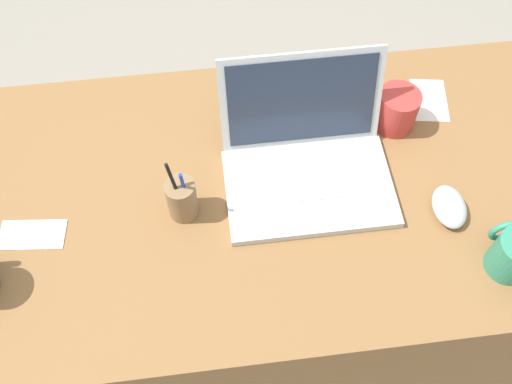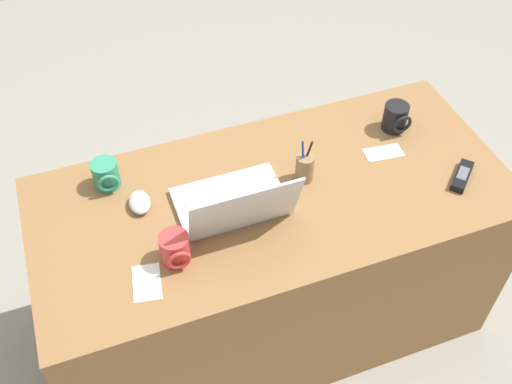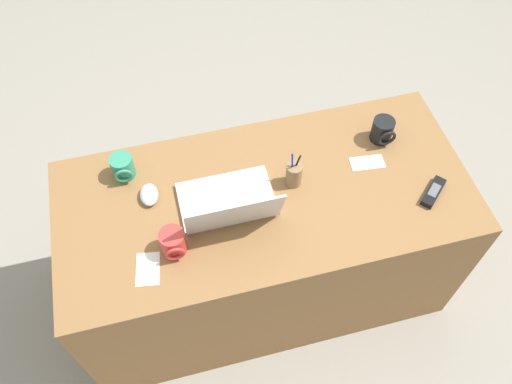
{
  "view_description": "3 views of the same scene",
  "coord_description": "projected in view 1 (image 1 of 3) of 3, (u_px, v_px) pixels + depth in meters",
  "views": [
    {
      "loc": [
        -0.04,
        -0.61,
        1.76
      ],
      "look_at": [
        0.03,
        -0.03,
        0.79
      ],
      "focal_mm": 39.85,
      "sensor_mm": 36.0,
      "label": 1
    },
    {
      "loc": [
        0.5,
        1.2,
        2.16
      ],
      "look_at": [
        0.07,
        0.03,
        0.8
      ],
      "focal_mm": 41.88,
      "sensor_mm": 36.0,
      "label": 2
    },
    {
      "loc": [
        0.3,
        1.05,
        2.34
      ],
      "look_at": [
        0.05,
        0.04,
        0.84
      ],
      "focal_mm": 36.66,
      "sensor_mm": 36.0,
      "label": 3
    }
  ],
  "objects": [
    {
      "name": "laptop",
      "position": [
        307.0,
        160.0,
        1.17
      ],
      "size": [
        0.35,
        0.29,
        0.22
      ],
      "color": "silver",
      "rests_on": "desk"
    },
    {
      "name": "pen_holder",
      "position": [
        182.0,
        199.0,
        1.12
      ],
      "size": [
        0.06,
        0.06,
        0.16
      ],
      "color": "olive",
      "rests_on": "desk"
    },
    {
      "name": "computer_mouse",
      "position": [
        449.0,
        207.0,
        1.15
      ],
      "size": [
        0.07,
        0.1,
        0.04
      ],
      "primitive_type": "ellipsoid",
      "rotation": [
        0.0,
        0.0,
        -0.05
      ],
      "color": "silver",
      "rests_on": "desk"
    },
    {
      "name": "paper_note_left",
      "position": [
        32.0,
        235.0,
        1.13
      ],
      "size": [
        0.14,
        0.08,
        0.0
      ],
      "primitive_type": "cube",
      "rotation": [
        0.0,
        0.0,
        -0.1
      ],
      "color": "white",
      "rests_on": "desk"
    },
    {
      "name": "coffee_mug_tall",
      "position": [
        397.0,
        109.0,
        1.24
      ],
      "size": [
        0.09,
        0.1,
        0.1
      ],
      "color": "#C63833",
      "rests_on": "desk"
    },
    {
      "name": "desk",
      "position": [
        243.0,
        265.0,
        1.5
      ],
      "size": [
        1.56,
        0.71,
        0.74
      ],
      "primitive_type": "cube",
      "color": "olive",
      "rests_on": "ground"
    },
    {
      "name": "paper_note_near_laptop",
      "position": [
        429.0,
        100.0,
        1.31
      ],
      "size": [
        0.1,
        0.14,
        0.0
      ],
      "primitive_type": "cube",
      "rotation": [
        0.0,
        0.0,
        -0.16
      ],
      "color": "white",
      "rests_on": "desk"
    },
    {
      "name": "ground_plane",
      "position": [
        245.0,
        312.0,
        1.82
      ],
      "size": [
        6.0,
        6.0,
        0.0
      ],
      "primitive_type": "plane",
      "color": "gray"
    }
  ]
}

